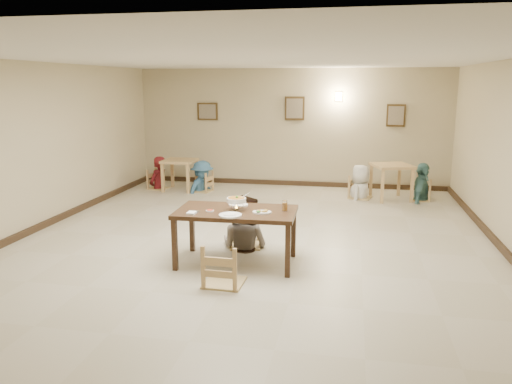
% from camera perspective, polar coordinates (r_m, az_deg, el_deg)
% --- Properties ---
extents(floor, '(10.00, 10.00, 0.00)m').
position_cam_1_polar(floor, '(8.39, -0.39, -5.85)').
color(floor, '#BEB59D').
rests_on(floor, ground).
extents(ceiling, '(10.00, 10.00, 0.00)m').
position_cam_1_polar(ceiling, '(7.98, -0.42, 15.08)').
color(ceiling, silver).
rests_on(ceiling, wall_back).
extents(wall_back, '(10.00, 0.00, 10.00)m').
position_cam_1_polar(wall_back, '(12.96, 3.98, 7.31)').
color(wall_back, '#B9AC89').
rests_on(wall_back, floor).
extents(wall_front, '(10.00, 0.00, 10.00)m').
position_cam_1_polar(wall_front, '(3.41, -17.31, -7.21)').
color(wall_front, '#B9AC89').
rests_on(wall_front, floor).
extents(wall_left, '(0.00, 10.00, 10.00)m').
position_cam_1_polar(wall_left, '(9.66, -24.44, 4.58)').
color(wall_left, '#B9AC89').
rests_on(wall_left, floor).
extents(baseboard_back, '(8.00, 0.06, 0.12)m').
position_cam_1_polar(baseboard_back, '(13.13, 3.87, 1.03)').
color(baseboard_back, '#312215').
rests_on(baseboard_back, floor).
extents(baseboard_left, '(0.06, 10.00, 0.12)m').
position_cam_1_polar(baseboard_left, '(9.91, -23.57, -3.68)').
color(baseboard_left, '#312215').
rests_on(baseboard_left, floor).
extents(baseboard_right, '(0.06, 10.00, 0.12)m').
position_cam_1_polar(baseboard_right, '(8.56, 26.83, -6.41)').
color(baseboard_right, '#312215').
rests_on(baseboard_right, floor).
extents(picture_a, '(0.55, 0.04, 0.45)m').
position_cam_1_polar(picture_a, '(13.34, -5.56, 9.15)').
color(picture_a, '#3D2A14').
rests_on(picture_a, wall_back).
extents(picture_b, '(0.50, 0.04, 0.60)m').
position_cam_1_polar(picture_b, '(12.87, 4.43, 9.50)').
color(picture_b, '#3D2A14').
rests_on(picture_b, wall_back).
extents(picture_c, '(0.45, 0.04, 0.55)m').
position_cam_1_polar(picture_c, '(12.84, 15.70, 8.41)').
color(picture_c, '#3D2A14').
rests_on(picture_c, wall_back).
extents(wall_sconce, '(0.16, 0.05, 0.22)m').
position_cam_1_polar(wall_sconce, '(12.79, 9.45, 10.71)').
color(wall_sconce, '#FFD88C').
rests_on(wall_sconce, wall_back).
extents(main_table, '(1.75, 1.02, 0.81)m').
position_cam_1_polar(main_table, '(7.28, -2.27, -2.70)').
color(main_table, '#3D2617').
rests_on(main_table, floor).
extents(chair_far, '(0.49, 0.49, 1.04)m').
position_cam_1_polar(chair_far, '(8.09, -1.23, -2.70)').
color(chair_far, tan).
rests_on(chair_far, floor).
extents(chair_near, '(0.51, 0.51, 1.09)m').
position_cam_1_polar(chair_near, '(6.58, -3.72, -6.03)').
color(chair_near, tan).
rests_on(chair_near, floor).
extents(main_diner, '(1.03, 0.92, 1.74)m').
position_cam_1_polar(main_diner, '(7.95, -1.32, -0.36)').
color(main_diner, gray).
rests_on(main_diner, floor).
extents(curry_warmer, '(0.32, 0.28, 0.25)m').
position_cam_1_polar(curry_warmer, '(7.22, -2.26, -0.93)').
color(curry_warmer, silver).
rests_on(curry_warmer, main_table).
extents(rice_plate_far, '(0.30, 0.30, 0.07)m').
position_cam_1_polar(rice_plate_far, '(7.52, -2.03, -1.45)').
color(rice_plate_far, white).
rests_on(rice_plate_far, main_table).
extents(rice_plate_near, '(0.32, 0.32, 0.07)m').
position_cam_1_polar(rice_plate_near, '(6.93, -2.95, -2.64)').
color(rice_plate_near, white).
rests_on(rice_plate_near, main_table).
extents(fried_plate, '(0.27, 0.27, 0.06)m').
position_cam_1_polar(fried_plate, '(7.08, 0.67, -2.27)').
color(fried_plate, white).
rests_on(fried_plate, main_table).
extents(chili_dish, '(0.11, 0.11, 0.02)m').
position_cam_1_polar(chili_dish, '(7.20, -5.29, -2.14)').
color(chili_dish, white).
rests_on(chili_dish, main_table).
extents(napkin_cutlery, '(0.15, 0.23, 0.03)m').
position_cam_1_polar(napkin_cutlery, '(7.10, -7.36, -2.39)').
color(napkin_cutlery, white).
rests_on(napkin_cutlery, main_table).
extents(drink_glass, '(0.08, 0.08, 0.15)m').
position_cam_1_polar(drink_glass, '(7.21, 3.31, -1.60)').
color(drink_glass, white).
rests_on(drink_glass, main_table).
extents(bg_table_left, '(0.78, 0.78, 0.77)m').
position_cam_1_polar(bg_table_left, '(12.55, -8.72, 3.05)').
color(bg_table_left, tan).
rests_on(bg_table_left, floor).
extents(bg_table_right, '(1.04, 1.04, 0.82)m').
position_cam_1_polar(bg_table_right, '(11.80, 15.25, 2.39)').
color(bg_table_right, tan).
rests_on(bg_table_right, floor).
extents(bg_chair_ll, '(0.44, 0.44, 0.93)m').
position_cam_1_polar(bg_chair_ll, '(12.81, -11.13, 2.39)').
color(bg_chair_ll, tan).
rests_on(bg_chair_ll, floor).
extents(bg_chair_lr, '(0.44, 0.44, 0.93)m').
position_cam_1_polar(bg_chair_lr, '(12.35, -6.19, 2.19)').
color(bg_chair_lr, tan).
rests_on(bg_chair_lr, floor).
extents(bg_chair_rl, '(0.48, 0.48, 1.02)m').
position_cam_1_polar(bg_chair_rl, '(11.80, 11.89, 1.74)').
color(bg_chair_rl, tan).
rests_on(bg_chair_rl, floor).
extents(bg_chair_rr, '(0.41, 0.41, 0.88)m').
position_cam_1_polar(bg_chair_rr, '(11.97, 18.43, 1.17)').
color(bg_chair_rr, tan).
rests_on(bg_chair_rr, floor).
extents(bg_diner_a, '(0.53, 0.68, 1.66)m').
position_cam_1_polar(bg_diner_a, '(12.76, -11.20, 4.01)').
color(bg_diner_a, '#571117').
rests_on(bg_diner_a, floor).
extents(bg_diner_b, '(0.89, 1.13, 1.53)m').
position_cam_1_polar(bg_diner_b, '(12.30, -6.22, 3.57)').
color(bg_diner_b, '#39678B').
rests_on(bg_diner_b, floor).
extents(bg_diner_c, '(0.72, 0.89, 1.57)m').
position_cam_1_polar(bg_diner_c, '(11.75, 11.95, 3.06)').
color(bg_diner_c, silver).
rests_on(bg_diner_c, floor).
extents(bg_diner_d, '(0.67, 1.08, 1.72)m').
position_cam_1_polar(bg_diner_d, '(11.90, 18.57, 3.17)').
color(bg_diner_d, slate).
rests_on(bg_diner_d, floor).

